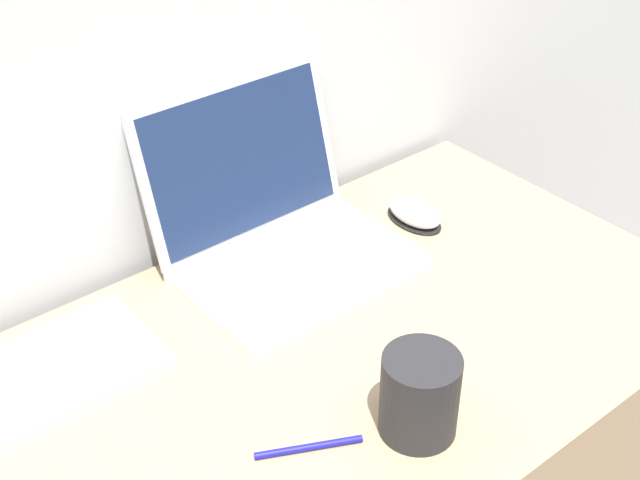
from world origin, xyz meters
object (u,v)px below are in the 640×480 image
at_px(drink_cup, 420,394).
at_px(computer_mouse, 415,213).
at_px(external_keyboard, 8,395).
at_px(pen, 309,447).
at_px(laptop, 277,227).

relative_size(drink_cup, computer_mouse, 1.04).
xyz_separation_m(computer_mouse, external_keyboard, (-0.69, 0.03, -0.01)).
relative_size(computer_mouse, pen, 0.89).
bearing_deg(pen, drink_cup, -24.39).
xyz_separation_m(drink_cup, pen, (-0.13, 0.06, -0.05)).
bearing_deg(laptop, pen, -121.72).
bearing_deg(laptop, external_keyboard, -176.17).
distance_m(drink_cup, external_keyboard, 0.52).
bearing_deg(computer_mouse, external_keyboard, 177.74).
bearing_deg(pen, laptop, 58.28).
bearing_deg(laptop, computer_mouse, -13.43).
bearing_deg(computer_mouse, drink_cup, -133.96).
distance_m(drink_cup, computer_mouse, 0.47).
distance_m(computer_mouse, external_keyboard, 0.69).
bearing_deg(external_keyboard, laptop, 3.83).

